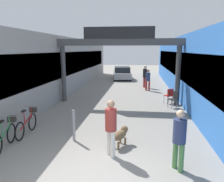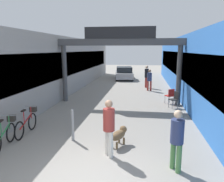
{
  "view_description": "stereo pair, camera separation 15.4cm",
  "coord_description": "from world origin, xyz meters",
  "views": [
    {
      "loc": [
        1.23,
        -4.42,
        3.14
      ],
      "look_at": [
        0.0,
        5.08,
        1.3
      ],
      "focal_mm": 35.0,
      "sensor_mm": 36.0,
      "label": 1
    },
    {
      "loc": [
        1.38,
        -4.4,
        3.14
      ],
      "look_at": [
        0.0,
        5.08,
        1.3
      ],
      "focal_mm": 35.0,
      "sensor_mm": 36.0,
      "label": 2
    }
  ],
  "objects": [
    {
      "name": "cafe_chair_red_farther",
      "position": [
        2.94,
        8.33,
        0.54
      ],
      "size": [
        0.55,
        0.55,
        0.89
      ],
      "color": "gray",
      "rests_on": "ground_plane"
    },
    {
      "name": "bollard_post_metal",
      "position": [
        -1.0,
        2.51,
        0.57
      ],
      "size": [
        0.1,
        0.1,
        1.12
      ],
      "color": "gray",
      "rests_on": "ground_plane"
    },
    {
      "name": "parked_car_silver",
      "position": [
        -0.68,
        18.66,
        0.64
      ],
      "size": [
        2.24,
        4.19,
        1.33
      ],
      "color": "#99999E",
      "rests_on": "ground_plane"
    },
    {
      "name": "dog_on_leash",
      "position": [
        0.64,
        2.34,
        0.38
      ],
      "size": [
        0.61,
        0.85,
        0.6
      ],
      "color": "brown",
      "rests_on": "ground_plane"
    },
    {
      "name": "arcade_sign_gateway",
      "position": [
        0.0,
        8.15,
        3.12
      ],
      "size": [
        7.4,
        0.47,
        4.37
      ],
      "color": "#4C4C4F",
      "rests_on": "ground_plane"
    },
    {
      "name": "storefront_left",
      "position": [
        -5.09,
        11.0,
        1.97
      ],
      "size": [
        3.0,
        26.0,
        3.95
      ],
      "color": "#9E9993",
      "rests_on": "ground_plane"
    },
    {
      "name": "bicycle_red_second",
      "position": [
        -2.9,
        2.9,
        0.44
      ],
      "size": [
        0.46,
        1.69,
        0.98
      ],
      "color": "black",
      "rests_on": "ground_plane"
    },
    {
      "name": "cafe_chair_black_nearer",
      "position": [
        3.08,
        7.45,
        0.54
      ],
      "size": [
        0.54,
        0.54,
        0.89
      ],
      "color": "gray",
      "rests_on": "ground_plane"
    },
    {
      "name": "bicycle_green_nearest",
      "position": [
        -3.0,
        1.7,
        0.44
      ],
      "size": [
        0.47,
        1.67,
        0.98
      ],
      "color": "black",
      "rests_on": "ground_plane"
    },
    {
      "name": "pedestrian_with_dog",
      "position": [
        0.42,
        1.58,
        0.98
      ],
      "size": [
        0.47,
        0.47,
        1.71
      ],
      "color": "silver",
      "rests_on": "ground_plane"
    },
    {
      "name": "pedestrian_elderly_walking",
      "position": [
        1.83,
        12.32,
        0.93
      ],
      "size": [
        0.45,
        0.45,
        1.63
      ],
      "color": "#99332D",
      "rests_on": "ground_plane"
    },
    {
      "name": "pedestrian_companion",
      "position": [
        2.27,
        1.05,
        0.93
      ],
      "size": [
        0.46,
        0.46,
        1.64
      ],
      "color": "#4C7F47",
      "rests_on": "ground_plane"
    },
    {
      "name": "pedestrian_carrying_crate",
      "position": [
        1.63,
        13.65,
        1.06
      ],
      "size": [
        0.46,
        0.46,
        1.84
      ],
      "color": "#99332D",
      "rests_on": "ground_plane"
    },
    {
      "name": "storefront_right",
      "position": [
        5.09,
        11.0,
        1.97
      ],
      "size": [
        3.0,
        26.0,
        3.95
      ],
      "color": "blue",
      "rests_on": "ground_plane"
    }
  ]
}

